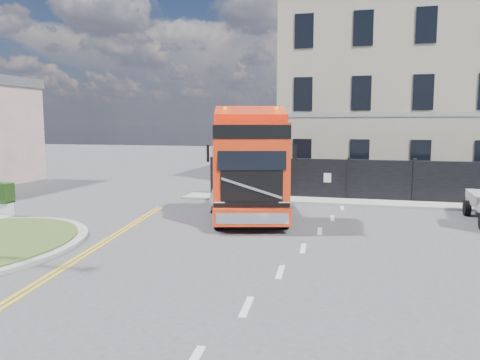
# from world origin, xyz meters

# --- Properties ---
(ground) EXTENTS (120.00, 120.00, 0.00)m
(ground) POSITION_xyz_m (0.00, 0.00, 0.00)
(ground) COLOR #424244
(ground) RESTS_ON ground
(hoarding_fence) EXTENTS (18.80, 0.25, 2.00)m
(hoarding_fence) POSITION_xyz_m (6.55, 9.00, 1.00)
(hoarding_fence) COLOR black
(hoarding_fence) RESTS_ON ground
(georgian_building) EXTENTS (12.30, 10.30, 12.80)m
(georgian_building) POSITION_xyz_m (6.00, 16.50, 5.77)
(georgian_building) COLOR #B6B091
(georgian_building) RESTS_ON ground
(pavement_far) EXTENTS (20.00, 1.60, 0.12)m
(pavement_far) POSITION_xyz_m (6.00, 8.10, 0.06)
(pavement_far) COLOR #979792
(pavement_far) RESTS_ON ground
(truck) EXTENTS (4.35, 7.51, 4.24)m
(truck) POSITION_xyz_m (0.45, 3.25, 1.90)
(truck) COLOR black
(truck) RESTS_ON ground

